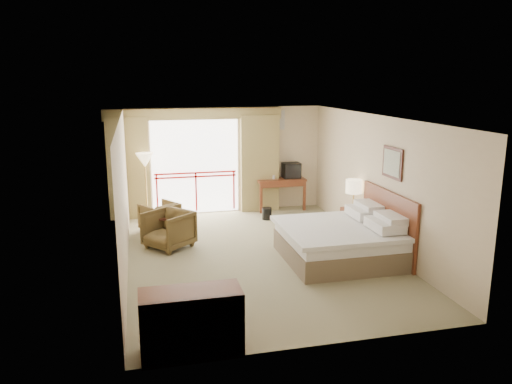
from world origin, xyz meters
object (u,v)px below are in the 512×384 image
object	(u,v)px
wastebasket	(267,214)
floor_lamp	(145,163)
desk	(280,185)
side_table	(165,224)
tv	(291,170)
nightstand	(353,223)
dresser	(191,323)
armchair_near	(169,247)
armchair_far	(160,231)
table_lamp	(354,187)
bed	(341,241)

from	to	relation	value
wastebasket	floor_lamp	size ratio (longest dim) A/B	0.18
desk	side_table	size ratio (longest dim) A/B	2.39
tv	floor_lamp	distance (m)	3.79
nightstand	desk	distance (m)	2.85
dresser	desk	bearing A→B (deg)	66.79
armchair_near	floor_lamp	xyz separation A→B (m)	(-0.37, 2.16, 1.43)
armchair_far	armchair_near	xyz separation A→B (m)	(0.12, -1.18, 0.00)
desk	floor_lamp	size ratio (longest dim) A/B	0.77
table_lamp	dresser	world-z (taller)	table_lamp
desk	wastebasket	size ratio (longest dim) A/B	4.36
nightstand	side_table	bearing A→B (deg)	170.78
floor_lamp	armchair_near	bearing A→B (deg)	-80.15
nightstand	tv	world-z (taller)	tv
bed	floor_lamp	size ratio (longest dim) A/B	1.27
armchair_far	desk	bearing A→B (deg)	170.13
wastebasket	armchair_near	world-z (taller)	armchair_near
table_lamp	wastebasket	distance (m)	2.46
nightstand	wastebasket	size ratio (longest dim) A/B	2.10
dresser	bed	bearing A→B (deg)	42.06
nightstand	floor_lamp	bearing A→B (deg)	152.43
wastebasket	armchair_far	bearing A→B (deg)	-171.80
wastebasket	armchair_near	distance (m)	2.94
armchair_far	side_table	world-z (taller)	side_table
wastebasket	dresser	size ratio (longest dim) A/B	0.23
wastebasket	dresser	distance (m)	6.24
wastebasket	side_table	distance (m)	2.76
nightstand	armchair_near	size ratio (longest dim) A/B	0.73
tv	armchair_near	world-z (taller)	tv
desk	side_table	distance (m)	3.71
tv	floor_lamp	xyz separation A→B (m)	(-3.76, -0.26, 0.40)
nightstand	table_lamp	size ratio (longest dim) A/B	0.98
armchair_near	dresser	size ratio (longest dim) A/B	0.67
dresser	tv	bearing A→B (deg)	64.48
bed	table_lamp	world-z (taller)	table_lamp
nightstand	tv	xyz separation A→B (m)	(-0.61, 2.61, 0.73)
armchair_near	nightstand	bearing A→B (deg)	47.20
nightstand	floor_lamp	distance (m)	5.09
table_lamp	armchair_far	distance (m)	4.47
desk	dresser	bearing A→B (deg)	-119.66
table_lamp	floor_lamp	xyz separation A→B (m)	(-4.38, 2.30, 0.33)
table_lamp	armchair_far	size ratio (longest dim) A/B	0.85
wastebasket	dresser	world-z (taller)	dresser
tv	floor_lamp	size ratio (longest dim) A/B	0.27
bed	tv	distance (m)	3.95
wastebasket	nightstand	bearing A→B (deg)	-49.26
floor_lamp	side_table	bearing A→B (deg)	-78.86
armchair_near	side_table	xyz separation A→B (m)	(-0.05, 0.52, 0.37)
armchair_far	nightstand	bearing A→B (deg)	129.63
table_lamp	wastebasket	bearing A→B (deg)	131.56
desk	side_table	xyz separation A→B (m)	(-3.14, -1.97, -0.28)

